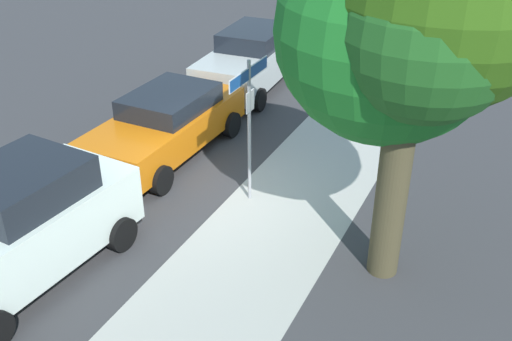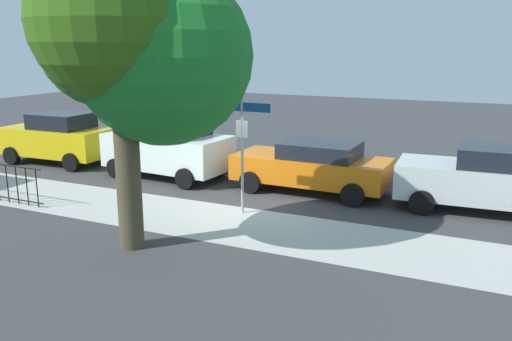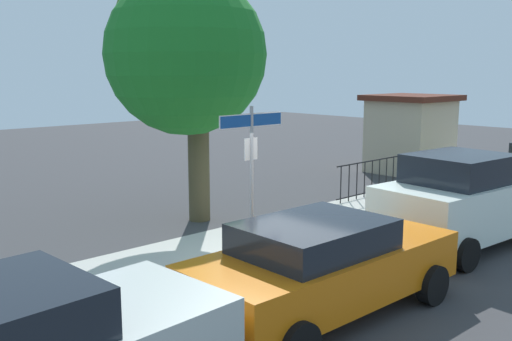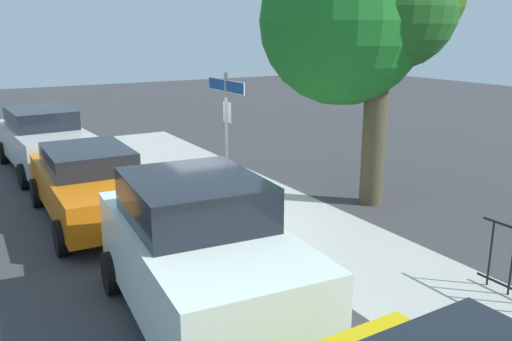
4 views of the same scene
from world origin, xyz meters
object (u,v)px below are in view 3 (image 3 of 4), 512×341
shade_tree (186,44)px  car_orange (323,265)px  utility_shed (410,133)px  street_sign (252,151)px  car_white (463,200)px

shade_tree → car_orange: shade_tree is taller
shade_tree → utility_shed: (10.21, 0.35, -2.83)m
utility_shed → shade_tree: bearing=-178.1°
shade_tree → car_orange: (-1.72, -5.70, -3.48)m
street_sign → shade_tree: (0.75, 3.05, 2.12)m
street_sign → utility_shed: (10.97, 3.40, -0.71)m
shade_tree → utility_shed: bearing=1.9°
street_sign → car_orange: bearing=-110.1°
car_white → utility_shed: (7.13, 5.77, 0.45)m
street_sign → car_white: street_sign is taller
car_orange → utility_shed: size_ratio=1.57×
street_sign → car_orange: size_ratio=0.66×
shade_tree → utility_shed: 10.60m
utility_shed → street_sign: bearing=-162.8°
street_sign → car_white: size_ratio=0.71×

